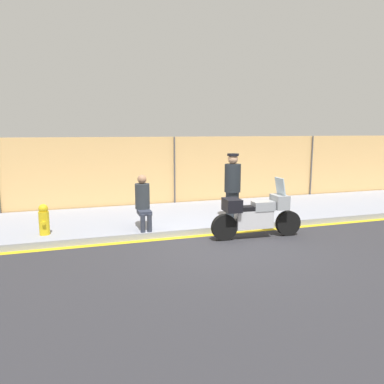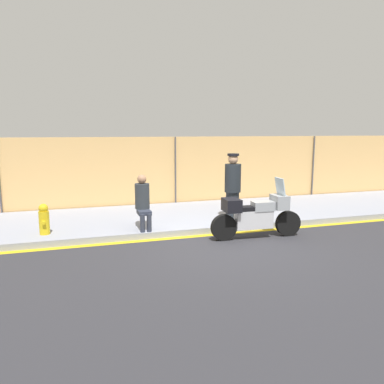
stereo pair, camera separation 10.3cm
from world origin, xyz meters
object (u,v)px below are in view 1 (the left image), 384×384
Objects in this scene: officer_standing at (232,186)px; fire_hydrant at (44,220)px; person_seated_on_curb at (143,199)px; motorcycle at (256,214)px.

fire_hydrant is at bearing -179.02° from officer_standing.
fire_hydrant is (-2.31, 0.13, -0.38)m from person_seated_on_curb.
person_seated_on_curb reaches higher than motorcycle.
motorcycle is at bearing -23.93° from person_seated_on_curb.
fire_hydrant is at bearing 176.75° from person_seated_on_curb.
officer_standing is 2.48× the size of fire_hydrant.
motorcycle is 1.27× the size of officer_standing.
motorcycle is at bearing -88.36° from officer_standing.
person_seated_on_curb is at bearing -175.10° from officer_standing.
fire_hydrant is (-4.79, -0.08, -0.56)m from officer_standing.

